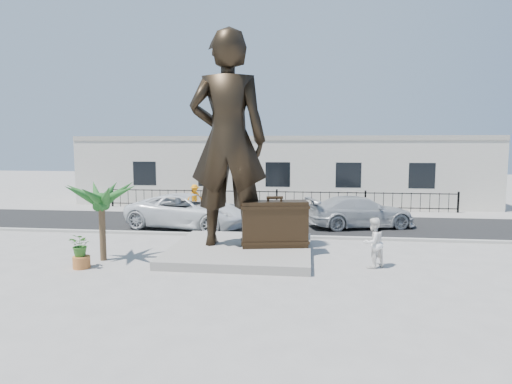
# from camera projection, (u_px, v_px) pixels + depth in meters

# --- Properties ---
(ground) EXTENTS (100.00, 100.00, 0.00)m
(ground) POSITION_uv_depth(u_px,v_px,m) (249.00, 265.00, 14.61)
(ground) COLOR #9E9991
(ground) RESTS_ON ground
(street) EXTENTS (40.00, 7.00, 0.01)m
(street) POSITION_uv_depth(u_px,v_px,m) (270.00, 223.00, 22.51)
(street) COLOR black
(street) RESTS_ON ground
(curb) EXTENTS (40.00, 0.25, 0.12)m
(curb) POSITION_uv_depth(u_px,v_px,m) (263.00, 236.00, 19.05)
(curb) COLOR #A5A399
(curb) RESTS_ON ground
(far_sidewalk) EXTENTS (40.00, 2.50, 0.02)m
(far_sidewalk) POSITION_uv_depth(u_px,v_px,m) (276.00, 211.00, 26.45)
(far_sidewalk) COLOR #9E9991
(far_sidewalk) RESTS_ON ground
(plinth) EXTENTS (5.20, 5.20, 0.30)m
(plinth) POSITION_uv_depth(u_px,v_px,m) (241.00, 250.00, 16.14)
(plinth) COLOR gray
(plinth) RESTS_ON ground
(fence) EXTENTS (22.00, 0.10, 1.20)m
(fence) POSITION_uv_depth(u_px,v_px,m) (277.00, 200.00, 27.18)
(fence) COLOR black
(fence) RESTS_ON ground
(building) EXTENTS (28.00, 7.00, 4.40)m
(building) POSITION_uv_depth(u_px,v_px,m) (281.00, 171.00, 31.15)
(building) COLOR silver
(building) RESTS_ON ground
(statue) EXTENTS (2.99, 2.05, 7.94)m
(statue) POSITION_uv_depth(u_px,v_px,m) (228.00, 140.00, 15.93)
(statue) COLOR black
(statue) RESTS_ON plinth
(suitcase) EXTENTS (2.54, 1.22, 1.71)m
(suitcase) POSITION_uv_depth(u_px,v_px,m) (275.00, 224.00, 15.96)
(suitcase) COLOR black
(suitcase) RESTS_ON plinth
(tourist) EXTENTS (1.04, 1.00, 1.69)m
(tourist) POSITION_uv_depth(u_px,v_px,m) (373.00, 243.00, 14.24)
(tourist) COLOR white
(tourist) RESTS_ON ground
(car_white) EXTENTS (6.46, 3.85, 1.68)m
(car_white) POSITION_uv_depth(u_px,v_px,m) (188.00, 211.00, 21.17)
(car_white) COLOR white
(car_white) RESTS_ON street
(car_silver) EXTENTS (5.69, 3.47, 1.54)m
(car_silver) POSITION_uv_depth(u_px,v_px,m) (360.00, 212.00, 21.29)
(car_silver) COLOR #A9ACAE
(car_silver) RESTS_ON street
(worker) EXTENTS (1.18, 1.04, 1.58)m
(worker) POSITION_uv_depth(u_px,v_px,m) (195.00, 197.00, 27.30)
(worker) COLOR orange
(worker) RESTS_ON far_sidewalk
(palm_tree) EXTENTS (1.80, 1.80, 3.20)m
(palm_tree) POSITION_uv_depth(u_px,v_px,m) (104.00, 260.00, 15.25)
(palm_tree) COLOR #1D501D
(palm_tree) RESTS_ON ground
(planter) EXTENTS (0.56, 0.56, 0.40)m
(planter) POSITION_uv_depth(u_px,v_px,m) (82.00, 262.00, 14.23)
(planter) COLOR #B86A30
(planter) RESTS_ON ground
(shrub) EXTENTS (0.84, 0.78, 0.78)m
(shrub) POSITION_uv_depth(u_px,v_px,m) (81.00, 245.00, 14.17)
(shrub) COLOR #2E6520
(shrub) RESTS_ON planter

